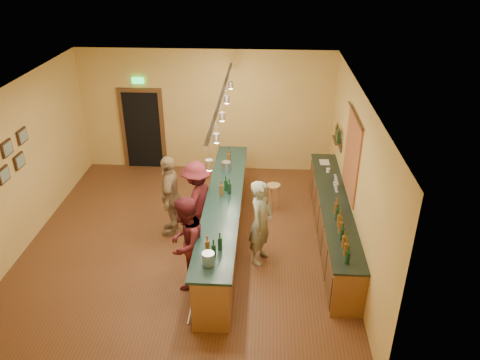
# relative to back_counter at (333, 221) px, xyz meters

# --- Properties ---
(floor) EXTENTS (7.00, 7.00, 0.00)m
(floor) POSITION_rel_back_counter_xyz_m (-2.97, -0.18, -0.49)
(floor) COLOR #523317
(floor) RESTS_ON ground
(ceiling) EXTENTS (6.50, 7.00, 0.02)m
(ceiling) POSITION_rel_back_counter_xyz_m (-2.97, -0.18, 2.71)
(ceiling) COLOR silver
(ceiling) RESTS_ON wall_back
(wall_back) EXTENTS (6.50, 0.02, 3.20)m
(wall_back) POSITION_rel_back_counter_xyz_m (-2.97, 3.32, 1.11)
(wall_back) COLOR gold
(wall_back) RESTS_ON floor
(wall_front) EXTENTS (6.50, 0.02, 3.20)m
(wall_front) POSITION_rel_back_counter_xyz_m (-2.97, -3.68, 1.11)
(wall_front) COLOR gold
(wall_front) RESTS_ON floor
(wall_left) EXTENTS (0.02, 7.00, 3.20)m
(wall_left) POSITION_rel_back_counter_xyz_m (-6.22, -0.18, 1.11)
(wall_left) COLOR gold
(wall_left) RESTS_ON floor
(wall_right) EXTENTS (0.02, 7.00, 3.20)m
(wall_right) POSITION_rel_back_counter_xyz_m (0.28, -0.18, 1.11)
(wall_right) COLOR gold
(wall_right) RESTS_ON floor
(doorway) EXTENTS (1.15, 0.09, 2.48)m
(doorway) POSITION_rel_back_counter_xyz_m (-4.67, 3.30, 0.64)
(doorway) COLOR black
(doorway) RESTS_ON wall_back
(tapestry) EXTENTS (0.03, 1.40, 1.60)m
(tapestry) POSITION_rel_back_counter_xyz_m (0.26, 0.22, 1.36)
(tapestry) COLOR #9B321F
(tapestry) RESTS_ON wall_right
(bottle_shelf) EXTENTS (0.17, 0.55, 0.54)m
(bottle_shelf) POSITION_rel_back_counter_xyz_m (0.20, 1.72, 1.18)
(bottle_shelf) COLOR #523018
(bottle_shelf) RESTS_ON wall_right
(back_counter) EXTENTS (0.60, 4.55, 1.27)m
(back_counter) POSITION_rel_back_counter_xyz_m (0.00, 0.00, 0.00)
(back_counter) COLOR brown
(back_counter) RESTS_ON floor
(tasting_bar) EXTENTS (0.73, 5.10, 1.38)m
(tasting_bar) POSITION_rel_back_counter_xyz_m (-2.21, -0.18, 0.12)
(tasting_bar) COLOR brown
(tasting_bar) RESTS_ON floor
(pendant_track) EXTENTS (0.11, 4.60, 0.50)m
(pendant_track) POSITION_rel_back_counter_xyz_m (-2.21, -0.18, 2.50)
(pendant_track) COLOR silver
(pendant_track) RESTS_ON ceiling
(bartender) EXTENTS (0.61, 0.73, 1.72)m
(bartender) POSITION_rel_back_counter_xyz_m (-1.46, -0.71, 0.37)
(bartender) COLOR gray
(bartender) RESTS_ON floor
(customer_a) EXTENTS (0.85, 0.99, 1.75)m
(customer_a) POSITION_rel_back_counter_xyz_m (-2.76, -1.49, 0.39)
(customer_a) COLOR #59191E
(customer_a) RESTS_ON floor
(customer_b) EXTENTS (0.45, 1.04, 1.77)m
(customer_b) POSITION_rel_back_counter_xyz_m (-3.34, 0.16, 0.40)
(customer_b) COLOR #997A51
(customer_b) RESTS_ON floor
(customer_c) EXTENTS (1.01, 1.25, 1.68)m
(customer_c) POSITION_rel_back_counter_xyz_m (-2.78, 0.07, 0.35)
(customer_c) COLOR #59191E
(customer_c) RESTS_ON floor
(bar_stool) EXTENTS (0.31, 0.31, 0.63)m
(bar_stool) POSITION_rel_back_counter_xyz_m (-1.21, 1.21, 0.00)
(bar_stool) COLOR #AD844E
(bar_stool) RESTS_ON floor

